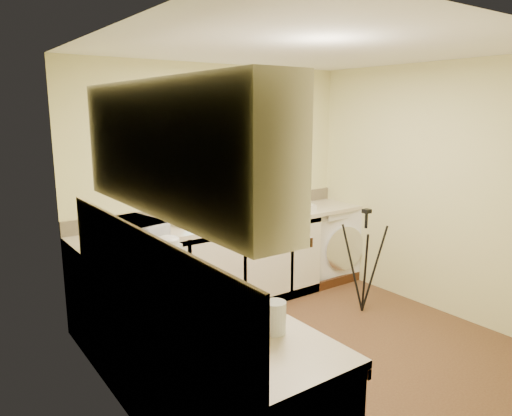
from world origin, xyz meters
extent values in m
plane|color=brown|center=(0.00, 0.00, 0.00)|extent=(3.20, 3.20, 0.00)
plane|color=white|center=(0.00, 0.00, 2.45)|extent=(3.20, 3.20, 0.00)
plane|color=beige|center=(0.00, 1.50, 1.23)|extent=(3.20, 0.00, 3.20)
plane|color=beige|center=(0.00, -1.50, 1.23)|extent=(3.20, 0.00, 3.20)
plane|color=beige|center=(-1.60, 0.00, 1.23)|extent=(0.00, 3.00, 3.00)
plane|color=beige|center=(1.60, 0.00, 1.23)|extent=(0.00, 3.00, 3.00)
cube|color=silver|center=(-0.33, 1.20, 0.43)|extent=(2.55, 0.60, 0.86)
cube|color=silver|center=(-1.30, -0.30, 0.43)|extent=(0.54, 2.40, 0.86)
cube|color=beige|center=(0.00, 1.20, 0.88)|extent=(3.20, 0.60, 0.04)
cube|color=beige|center=(-1.30, -0.30, 0.88)|extent=(0.60, 2.40, 0.04)
cube|color=silver|center=(-1.44, -0.45, 1.80)|extent=(0.28, 1.90, 0.70)
cube|color=beige|center=(-1.59, -0.30, 1.12)|extent=(0.02, 2.40, 0.45)
cube|color=beige|center=(0.00, 1.49, 0.97)|extent=(3.20, 0.02, 0.14)
cube|color=black|center=(0.20, 1.49, 1.55)|extent=(1.50, 0.02, 1.00)
cube|color=tan|center=(0.20, 1.46, 1.92)|extent=(1.50, 0.02, 0.25)
cube|color=white|center=(0.20, 1.43, 1.04)|extent=(1.60, 0.14, 0.03)
cube|color=tan|center=(0.20, 1.20, 0.91)|extent=(0.82, 0.46, 0.03)
cylinder|color=silver|center=(0.20, 1.38, 1.02)|extent=(0.03, 0.03, 0.24)
cube|color=white|center=(1.35, 1.25, 0.45)|extent=(0.71, 0.69, 0.89)
cube|color=#9C9CA4|center=(-0.40, 1.10, 0.91)|extent=(0.36, 0.32, 0.02)
cube|color=#5DC2FF|center=(-0.46, 1.23, 1.01)|extent=(0.31, 0.20, 0.20)
cylinder|color=white|center=(-1.20, 0.17, 1.01)|extent=(0.16, 0.16, 0.21)
cube|color=beige|center=(0.85, 1.23, 0.93)|extent=(0.48, 0.41, 0.06)
cylinder|color=silver|center=(-1.19, -1.03, 0.98)|extent=(0.11, 0.11, 0.16)
cylinder|color=silver|center=(-1.38, -0.24, 0.95)|extent=(0.07, 0.07, 0.10)
imported|color=white|center=(-1.27, 0.61, 1.04)|extent=(0.43, 0.55, 0.28)
imported|color=#999999|center=(-0.11, 1.41, 1.16)|extent=(0.14, 0.13, 0.22)
imported|color=#999999|center=(0.22, 1.41, 1.17)|extent=(0.17, 0.17, 0.23)
imported|color=#999999|center=(0.51, 1.40, 1.16)|extent=(0.24, 0.22, 0.22)
imported|color=green|center=(0.75, 1.39, 1.19)|extent=(0.12, 0.12, 0.27)
imported|color=#999999|center=(0.90, 1.41, 1.14)|extent=(0.09, 0.09, 0.19)
imported|color=beige|center=(0.98, 1.30, 0.94)|extent=(0.12, 0.12, 0.09)
imported|color=beige|center=(-1.34, -0.56, 0.94)|extent=(0.10, 0.10, 0.09)
camera|label=1|loc=(-2.56, -2.78, 2.00)|focal=33.54mm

